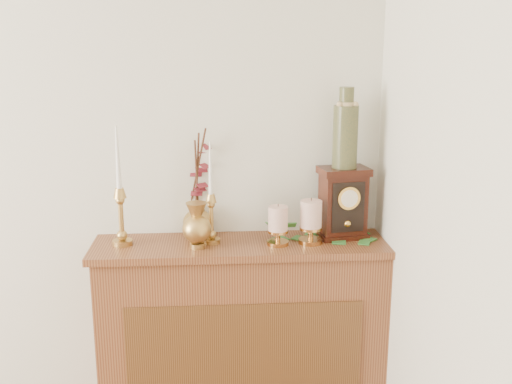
{
  "coord_description": "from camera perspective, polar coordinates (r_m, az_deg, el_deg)",
  "views": [
    {
      "loc": [
        1.29,
        -0.26,
        1.73
      ],
      "look_at": [
        1.45,
        2.05,
        1.16
      ],
      "focal_mm": 42.0,
      "sensor_mm": 36.0,
      "label": 1
    }
  ],
  "objects": [
    {
      "name": "console_shelf",
      "position": [
        2.69,
        -1.27,
        -14.8
      ],
      "size": [
        1.24,
        0.34,
        0.93
      ],
      "color": "brown",
      "rests_on": "ground"
    },
    {
      "name": "candlestick_left",
      "position": [
        2.48,
        -12.78,
        -1.41
      ],
      "size": [
        0.08,
        0.08,
        0.49
      ],
      "rotation": [
        0.0,
        0.0,
        0.11
      ],
      "color": "tan",
      "rests_on": "console_shelf"
    },
    {
      "name": "candlestick_center",
      "position": [
        2.46,
        -4.29,
        -1.75
      ],
      "size": [
        0.07,
        0.07,
        0.43
      ],
      "rotation": [
        0.0,
        0.0,
        -0.27
      ],
      "color": "tan",
      "rests_on": "console_shelf"
    },
    {
      "name": "bud_vase",
      "position": [
        2.41,
        -5.66,
        -3.23
      ],
      "size": [
        0.12,
        0.12,
        0.19
      ],
      "rotation": [
        0.0,
        0.0,
        -0.03
      ],
      "color": "tan",
      "rests_on": "console_shelf"
    },
    {
      "name": "ginger_jar",
      "position": [
        2.57,
        -5.38,
        0.58
      ],
      "size": [
        0.19,
        0.2,
        0.47
      ],
      "rotation": [
        0.0,
        0.0,
        0.29
      ],
      "color": "tan",
      "rests_on": "console_shelf"
    },
    {
      "name": "pillar_candle_left",
      "position": [
        2.44,
        2.11,
        -3.02
      ],
      "size": [
        0.09,
        0.09,
        0.17
      ],
      "rotation": [
        0.0,
        0.0,
        -0.34
      ],
      "color": "#B98241",
      "rests_on": "console_shelf"
    },
    {
      "name": "pillar_candle_right",
      "position": [
        2.47,
        5.25,
        -2.63
      ],
      "size": [
        0.1,
        0.1,
        0.19
      ],
      "rotation": [
        0.0,
        0.0,
        0.25
      ],
      "color": "#B98241",
      "rests_on": "console_shelf"
    },
    {
      "name": "ivy_garland",
      "position": [
        2.55,
        4.46,
        -4.09
      ],
      "size": [
        0.47,
        0.21,
        0.09
      ],
      "rotation": [
        0.0,
        0.0,
        -0.13
      ],
      "color": "#306D29",
      "rests_on": "console_shelf"
    },
    {
      "name": "mantel_clock",
      "position": [
        2.55,
        8.29,
        -1.07
      ],
      "size": [
        0.22,
        0.17,
        0.3
      ],
      "rotation": [
        0.0,
        0.0,
        0.16
      ],
      "color": "#38140B",
      "rests_on": "console_shelf"
    },
    {
      "name": "ceramic_vase",
      "position": [
        2.49,
        8.51,
        5.67
      ],
      "size": [
        0.1,
        0.1,
        0.33
      ],
      "rotation": [
        0.0,
        0.0,
        0.16
      ],
      "color": "#193326",
      "rests_on": "mantel_clock"
    }
  ]
}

